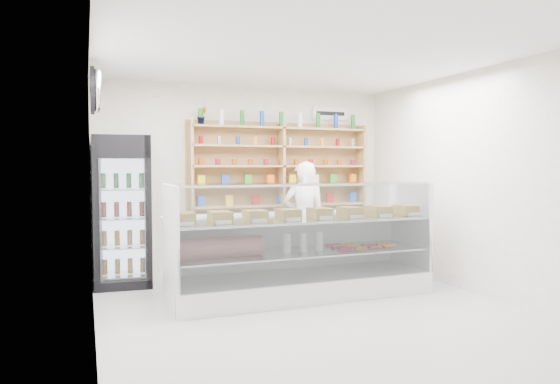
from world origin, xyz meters
name	(u,v)px	position (x,y,z in m)	size (l,w,h in m)	color
room	(318,185)	(0.00, 0.00, 1.40)	(5.00, 5.00, 5.00)	#B9B9BE
display_counter	(301,265)	(0.14, 0.78, 0.38)	(3.22, 0.96, 1.40)	white
shop_worker	(304,219)	(0.66, 1.83, 0.83)	(0.61, 0.40, 1.67)	white
drinks_cooler	(123,211)	(-1.85, 2.13, 1.00)	(0.77, 0.76, 2.00)	black
wall_shelving	(281,167)	(0.50, 2.34, 1.59)	(2.84, 0.28, 1.33)	#A88C4F
potted_plant	(202,116)	(-0.73, 2.34, 2.33)	(0.14, 0.12, 0.26)	#1E6626
security_mirror	(97,90)	(-2.17, 1.20, 2.45)	(0.15, 0.50, 0.50)	silver
wall_sign	(330,114)	(1.40, 2.47, 2.45)	(0.62, 0.03, 0.20)	white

